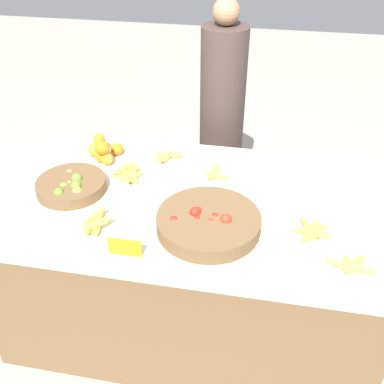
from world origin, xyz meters
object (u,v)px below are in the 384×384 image
(tomato_basket, at_px, (208,222))
(metal_bowl, at_px, (312,183))
(vendor_person, at_px, (221,129))
(lime_bowl, at_px, (71,186))
(price_sign, at_px, (125,247))

(tomato_basket, xyz_separation_m, metal_bowl, (0.46, 0.38, 0.01))
(tomato_basket, bearing_deg, vendor_person, 94.32)
(lime_bowl, bearing_deg, vendor_person, 56.38)
(metal_bowl, bearing_deg, vendor_person, 126.71)
(lime_bowl, xyz_separation_m, metal_bowl, (1.17, 0.21, 0.02))
(metal_bowl, height_order, price_sign, metal_bowl)
(lime_bowl, height_order, metal_bowl, metal_bowl)
(tomato_basket, xyz_separation_m, price_sign, (-0.31, -0.23, 0.01))
(tomato_basket, height_order, metal_bowl, tomato_basket)
(price_sign, bearing_deg, metal_bowl, 38.44)
(price_sign, bearing_deg, lime_bowl, 135.39)
(vendor_person, bearing_deg, metal_bowl, -53.29)
(tomato_basket, relative_size, price_sign, 3.23)
(metal_bowl, bearing_deg, lime_bowl, -169.62)
(tomato_basket, height_order, price_sign, tomato_basket)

